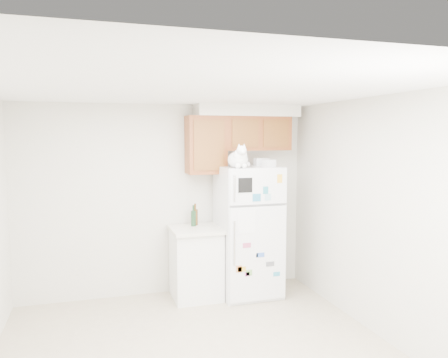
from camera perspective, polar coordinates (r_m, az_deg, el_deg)
name	(u,v)px	position (r m, az deg, el deg)	size (l,w,h in m)	color
room_shell	(209,181)	(4.09, -1.91, -0.20)	(3.84, 4.04, 2.52)	beige
refrigerator	(248,231)	(5.78, 3.18, -6.77)	(0.76, 0.78, 1.70)	white
base_counter	(196,263)	(5.75, -3.69, -10.83)	(0.64, 0.64, 0.92)	white
cat	(239,159)	(5.35, 1.93, 2.67)	(0.29, 0.43, 0.30)	white
storage_box_back	(262,162)	(5.77, 4.92, 2.23)	(0.18, 0.13, 0.10)	white
storage_box_front	(269,163)	(5.61, 5.88, 2.07)	(0.15, 0.11, 0.09)	white
bottle_green	(193,216)	(5.72, -4.02, -4.79)	(0.06, 0.06, 0.27)	#19381E
bottle_amber	(195,214)	(5.77, -3.78, -4.63)	(0.07, 0.07, 0.29)	#593814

